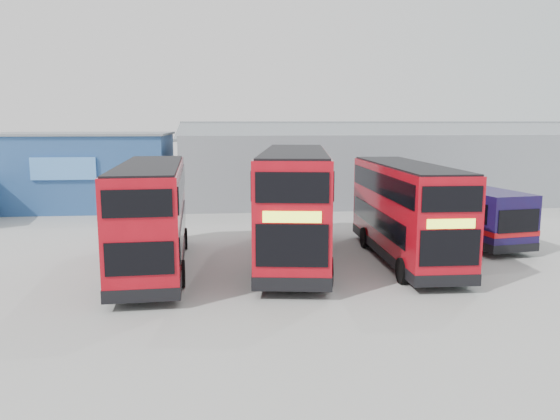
{
  "coord_description": "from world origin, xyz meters",
  "views": [
    {
      "loc": [
        -3.94,
        -21.0,
        5.86
      ],
      "look_at": [
        -1.66,
        2.11,
        2.1
      ],
      "focal_mm": 35.0,
      "sensor_mm": 36.0,
      "label": 1
    }
  ],
  "objects_px": {
    "office_block": "(81,170)",
    "maintenance_shed": "(382,165)",
    "double_decker_right": "(405,213)",
    "double_decker_left": "(152,218)",
    "single_decker_blue": "(452,210)",
    "double_decker_centre": "(295,206)"
  },
  "relations": [
    {
      "from": "double_decker_right",
      "to": "double_decker_centre",
      "type": "bearing_deg",
      "value": 174.85
    },
    {
      "from": "office_block",
      "to": "double_decker_right",
      "type": "xyz_separation_m",
      "value": [
        17.58,
        -16.87,
        -0.52
      ]
    },
    {
      "from": "office_block",
      "to": "double_decker_right",
      "type": "bearing_deg",
      "value": -43.82
    },
    {
      "from": "double_decker_right",
      "to": "double_decker_left",
      "type": "bearing_deg",
      "value": -176.28
    },
    {
      "from": "double_decker_left",
      "to": "double_decker_right",
      "type": "bearing_deg",
      "value": 179.77
    },
    {
      "from": "maintenance_shed",
      "to": "single_decker_blue",
      "type": "bearing_deg",
      "value": -91.67
    },
    {
      "from": "office_block",
      "to": "double_decker_right",
      "type": "height_order",
      "value": "office_block"
    },
    {
      "from": "double_decker_left",
      "to": "double_decker_centre",
      "type": "relative_size",
      "value": 0.9
    },
    {
      "from": "maintenance_shed",
      "to": "double_decker_left",
      "type": "relative_size",
      "value": 3.0
    },
    {
      "from": "office_block",
      "to": "maintenance_shed",
      "type": "relative_size",
      "value": 0.4
    },
    {
      "from": "maintenance_shed",
      "to": "double_decker_right",
      "type": "relative_size",
      "value": 3.11
    },
    {
      "from": "office_block",
      "to": "double_decker_left",
      "type": "xyz_separation_m",
      "value": [
        7.1,
        -17.4,
        -0.46
      ]
    },
    {
      "from": "office_block",
      "to": "maintenance_shed",
      "type": "distance_m",
      "value": 22.09
    },
    {
      "from": "office_block",
      "to": "double_decker_centre",
      "type": "distance_m",
      "value": 20.86
    },
    {
      "from": "double_decker_right",
      "to": "maintenance_shed",
      "type": "bearing_deg",
      "value": 77.68
    },
    {
      "from": "double_decker_right",
      "to": "single_decker_blue",
      "type": "height_order",
      "value": "double_decker_right"
    },
    {
      "from": "double_decker_left",
      "to": "double_decker_centre",
      "type": "xyz_separation_m",
      "value": [
        5.81,
        1.02,
        0.22
      ]
    },
    {
      "from": "double_decker_left",
      "to": "single_decker_blue",
      "type": "xyz_separation_m",
      "value": [
        14.49,
        5.07,
        -0.76
      ]
    },
    {
      "from": "double_decker_left",
      "to": "double_decker_right",
      "type": "xyz_separation_m",
      "value": [
        10.49,
        0.53,
        -0.06
      ]
    },
    {
      "from": "maintenance_shed",
      "to": "double_decker_left",
      "type": "height_order",
      "value": "maintenance_shed"
    },
    {
      "from": "office_block",
      "to": "single_decker_blue",
      "type": "relative_size",
      "value": 1.19
    },
    {
      "from": "office_block",
      "to": "maintenance_shed",
      "type": "xyz_separation_m",
      "value": [
        22.0,
        2.01,
        0.02
      ]
    }
  ]
}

